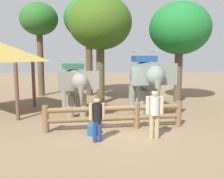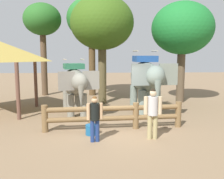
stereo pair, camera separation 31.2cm
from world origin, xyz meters
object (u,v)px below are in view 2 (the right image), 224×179
(elephant_near_left, at_px, (75,84))
(tourist_woman_in_black, at_px, (95,116))
(tourist_man_in_blue, at_px, (153,110))
(tree_far_left, at_px, (182,29))
(log_fence, at_px, (114,114))
(tree_deep_back, at_px, (42,22))
(elephant_center, at_px, (146,78))
(tree_far_right, at_px, (102,24))
(tree_back_center, at_px, (92,20))
(feed_bucket, at_px, (91,130))

(elephant_near_left, height_order, tourist_woman_in_black, elephant_near_left)
(tourist_man_in_blue, xyz_separation_m, tree_far_left, (3.15, 6.74, 3.40))
(log_fence, height_order, elephant_near_left, elephant_near_left)
(tree_deep_back, bearing_deg, tourist_man_in_blue, -59.54)
(tourist_man_in_blue, bearing_deg, elephant_near_left, 129.09)
(elephant_near_left, bearing_deg, elephant_center, 1.34)
(log_fence, relative_size, tree_far_right, 0.88)
(elephant_near_left, height_order, tourist_man_in_blue, elephant_near_left)
(tree_back_center, height_order, tree_far_right, tree_back_center)
(log_fence, relative_size, tourist_man_in_blue, 3.09)
(tourist_man_in_blue, distance_m, feed_bucket, 2.39)
(tree_deep_back, xyz_separation_m, feed_bucket, (3.61, -9.23, -5.00))
(elephant_center, distance_m, tourist_man_in_blue, 3.91)
(tree_far_left, bearing_deg, elephant_near_left, -154.06)
(elephant_near_left, distance_m, tourist_man_in_blue, 4.84)
(tree_far_left, height_order, tree_far_right, tree_far_right)
(elephant_center, xyz_separation_m, tourist_man_in_blue, (-0.46, -3.82, -0.73))
(tree_back_center, height_order, tree_deep_back, tree_back_center)
(tree_back_center, distance_m, tree_deep_back, 3.43)
(elephant_near_left, relative_size, elephant_center, 0.88)
(elephant_near_left, height_order, tree_deep_back, tree_deep_back)
(tourist_man_in_blue, distance_m, tree_far_left, 8.18)
(elephant_near_left, height_order, elephant_center, elephant_center)
(tourist_man_in_blue, relative_size, tree_deep_back, 0.28)
(elephant_near_left, bearing_deg, log_fence, -55.35)
(elephant_near_left, height_order, feed_bucket, elephant_near_left)
(elephant_center, distance_m, feed_bucket, 4.45)
(tree_far_left, bearing_deg, elephant_center, -132.62)
(log_fence, distance_m, tourist_man_in_blue, 1.81)
(tourist_woman_in_black, relative_size, feed_bucket, 3.66)
(tourist_woman_in_black, height_order, feed_bucket, tourist_woman_in_black)
(tourist_woman_in_black, distance_m, tree_far_left, 9.33)
(tree_back_center, distance_m, feed_bucket, 10.44)
(tree_far_right, relative_size, feed_bucket, 14.65)
(feed_bucket, bearing_deg, tree_back_center, 91.17)
(tourist_man_in_blue, relative_size, tree_back_center, 0.26)
(tree_back_center, xyz_separation_m, feed_bucket, (0.19, -9.09, -5.14))
(tree_deep_back, bearing_deg, elephant_center, -43.90)
(elephant_center, bearing_deg, tree_deep_back, 136.10)
(tourist_woman_in_black, bearing_deg, tree_far_left, 53.28)
(tourist_man_in_blue, relative_size, tree_far_right, 0.28)
(tourist_woman_in_black, xyz_separation_m, tourist_man_in_blue, (2.01, 0.18, 0.13))
(tree_deep_back, bearing_deg, tree_far_left, -18.96)
(log_fence, distance_m, elephant_near_left, 3.21)
(tourist_woman_in_black, bearing_deg, elephant_near_left, 104.61)
(tree_far_left, bearing_deg, tree_far_right, -177.54)
(elephant_near_left, height_order, tree_back_center, tree_back_center)
(elephant_near_left, relative_size, tree_deep_back, 0.51)
(tourist_man_in_blue, bearing_deg, tree_back_center, 103.61)
(log_fence, distance_m, tree_deep_back, 10.73)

